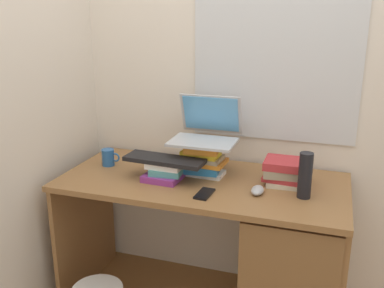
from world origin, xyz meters
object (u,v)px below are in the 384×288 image
(computer_mouse, at_px, (258,190))
(cell_phone, at_px, (204,194))
(laptop, at_px, (206,130))
(book_stack_tall, at_px, (202,159))
(book_stack_keyboard_riser, at_px, (165,171))
(mug, at_px, (108,157))
(book_stack_side, at_px, (285,171))
(water_bottle, at_px, (305,175))
(desk, at_px, (271,254))
(keyboard, at_px, (165,160))

(computer_mouse, relative_size, cell_phone, 0.76)
(laptop, bearing_deg, book_stack_tall, -91.44)
(book_stack_keyboard_riser, height_order, mug, book_stack_keyboard_riser)
(book_stack_side, height_order, water_bottle, water_bottle)
(mug, bearing_deg, book_stack_side, 2.31)
(desk, bearing_deg, book_stack_tall, 166.88)
(book_stack_keyboard_riser, bearing_deg, computer_mouse, -4.53)
(computer_mouse, distance_m, cell_phone, 0.26)
(desk, height_order, book_stack_side, book_stack_side)
(book_stack_keyboard_riser, distance_m, cell_phone, 0.29)
(water_bottle, relative_size, cell_phone, 1.62)
(computer_mouse, height_order, cell_phone, computer_mouse)
(book_stack_side, distance_m, mug, 0.98)
(book_stack_keyboard_riser, xyz_separation_m, water_bottle, (0.71, -0.01, 0.06))
(desk, xyz_separation_m, mug, (-0.95, 0.07, 0.40))
(keyboard, bearing_deg, mug, 169.03)
(keyboard, bearing_deg, desk, 7.24)
(book_stack_tall, bearing_deg, laptop, 88.56)
(desk, bearing_deg, book_stack_keyboard_riser, -177.23)
(desk, relative_size, computer_mouse, 14.20)
(book_stack_keyboard_riser, bearing_deg, water_bottle, -0.99)
(desk, bearing_deg, keyboard, -176.63)
(computer_mouse, bearing_deg, desk, 41.69)
(book_stack_side, bearing_deg, computer_mouse, -121.56)
(desk, distance_m, laptop, 0.72)
(book_stack_side, distance_m, laptop, 0.47)
(book_stack_keyboard_riser, relative_size, mug, 1.86)
(desk, xyz_separation_m, book_stack_keyboard_riser, (-0.57, -0.03, 0.40))
(laptop, distance_m, keyboard, 0.28)
(mug, height_order, water_bottle, water_bottle)
(mug, xyz_separation_m, cell_phone, (0.64, -0.23, -0.04))
(keyboard, relative_size, cell_phone, 3.09)
(computer_mouse, height_order, mug, mug)
(keyboard, distance_m, water_bottle, 0.71)
(book_stack_tall, distance_m, computer_mouse, 0.37)
(laptop, height_order, computer_mouse, laptop)
(book_stack_tall, distance_m, book_stack_keyboard_riser, 0.21)
(desk, relative_size, book_stack_tall, 6.16)
(keyboard, xyz_separation_m, cell_phone, (0.25, -0.12, -0.10))
(book_stack_side, height_order, keyboard, book_stack_side)
(book_stack_keyboard_riser, distance_m, mug, 0.40)
(book_stack_side, bearing_deg, keyboard, -166.75)
(book_stack_tall, xyz_separation_m, cell_phone, (0.09, -0.25, -0.08))
(book_stack_tall, xyz_separation_m, water_bottle, (0.54, -0.13, 0.02))
(desk, height_order, keyboard, keyboard)
(book_stack_keyboard_riser, xyz_separation_m, keyboard, (-0.00, -0.01, 0.06))
(desk, bearing_deg, laptop, 158.76)
(book_stack_tall, distance_m, keyboard, 0.21)
(computer_mouse, bearing_deg, laptop, 145.70)
(desk, relative_size, mug, 13.66)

